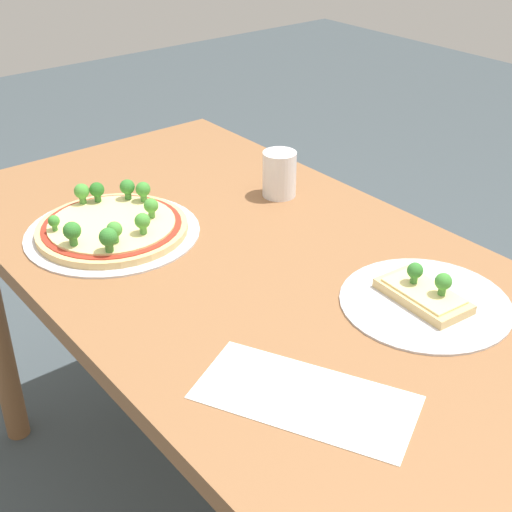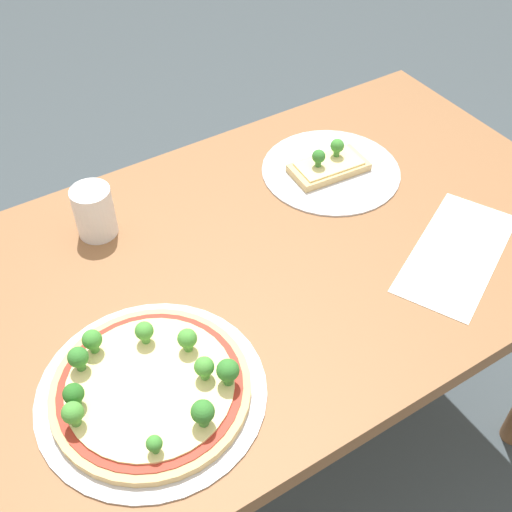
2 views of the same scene
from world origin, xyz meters
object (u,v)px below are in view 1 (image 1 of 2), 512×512
at_px(pizza_tray_whole, 112,226).
at_px(drinking_cup, 279,174).
at_px(dining_table, 252,301).
at_px(pizza_tray_slice, 425,298).

bearing_deg(pizza_tray_whole, drinking_cup, -100.43).
bearing_deg(pizza_tray_whole, dining_table, -148.30).
height_order(dining_table, drinking_cup, drinking_cup).
bearing_deg(dining_table, drinking_cup, -50.33).
height_order(pizza_tray_slice, drinking_cup, drinking_cup).
height_order(pizza_tray_whole, drinking_cup, drinking_cup).
distance_m(dining_table, pizza_tray_slice, 0.34).
height_order(pizza_tray_whole, pizza_tray_slice, pizza_tray_whole).
distance_m(pizza_tray_slice, drinking_cup, 0.48).
bearing_deg(pizza_tray_slice, dining_table, 24.64).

